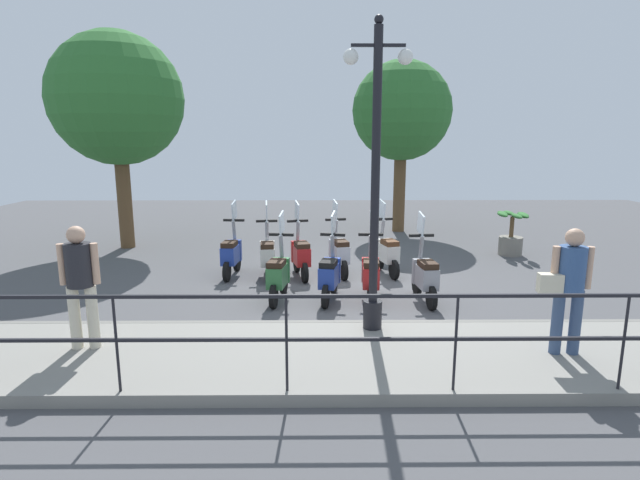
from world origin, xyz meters
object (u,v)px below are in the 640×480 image
at_px(scooter_far_1, 339,252).
at_px(scooter_near_3, 279,274).
at_px(lamp_post_near, 375,199).
at_px(tree_distant, 402,112).
at_px(scooter_near_1, 371,274).
at_px(scooter_far_0, 387,252).
at_px(scooter_far_3, 267,254).
at_px(potted_palm, 511,237).
at_px(pedestrian_distant, 80,278).
at_px(scooter_far_4, 232,253).
at_px(tree_large, 117,100).
at_px(scooter_near_0, 425,275).
at_px(pedestrian_with_bag, 569,282).
at_px(scooter_near_2, 330,274).
at_px(scooter_far_2, 301,254).

bearing_deg(scooter_far_1, scooter_near_3, 133.85).
height_order(lamp_post_near, scooter_near_3, lamp_post_near).
distance_m(tree_distant, scooter_near_1, 7.62).
height_order(scooter_far_0, scooter_far_3, same).
height_order(potted_palm, scooter_far_0, scooter_far_0).
relative_size(pedestrian_distant, scooter_far_3, 1.03).
relative_size(scooter_near_3, scooter_far_4, 1.00).
distance_m(tree_large, scooter_near_0, 8.82).
bearing_deg(pedestrian_with_bag, scooter_far_3, 49.06).
bearing_deg(scooter_far_1, scooter_near_2, 159.71).
distance_m(lamp_post_near, scooter_near_2, 2.32).
distance_m(potted_palm, scooter_near_0, 4.60).
xyz_separation_m(potted_palm, scooter_far_0, (-1.77, 3.28, 0.04)).
height_order(potted_palm, scooter_far_3, scooter_far_3).
distance_m(lamp_post_near, pedestrian_with_bag, 2.61).
xyz_separation_m(pedestrian_with_bag, scooter_near_1, (2.55, 2.13, -0.60)).
relative_size(lamp_post_near, scooter_near_3, 2.71).
height_order(pedestrian_with_bag, scooter_far_2, pedestrian_with_bag).
height_order(lamp_post_near, scooter_near_1, lamp_post_near).
bearing_deg(scooter_far_1, pedestrian_with_bag, -161.02).
height_order(pedestrian_with_bag, tree_distant, tree_distant).
bearing_deg(scooter_far_3, scooter_far_0, -90.57).
height_order(pedestrian_distant, potted_palm, pedestrian_distant).
height_order(scooter_near_2, scooter_near_3, same).
height_order(scooter_near_1, scooter_near_2, same).
relative_size(pedestrian_with_bag, scooter_near_0, 1.03).
bearing_deg(tree_large, scooter_far_4, -131.64).
distance_m(tree_large, scooter_far_1, 6.90).
relative_size(scooter_near_2, scooter_far_4, 1.00).
distance_m(pedestrian_distant, tree_large, 7.56).
bearing_deg(pedestrian_distant, lamp_post_near, 94.77).
distance_m(scooter_near_2, scooter_far_1, 1.72).
height_order(pedestrian_with_bag, scooter_far_4, pedestrian_with_bag).
bearing_deg(scooter_near_1, tree_large, 57.07).
relative_size(scooter_near_0, scooter_far_2, 1.00).
bearing_deg(scooter_near_3, lamp_post_near, -131.01).
xyz_separation_m(lamp_post_near, tree_large, (6.14, 5.74, 1.75)).
bearing_deg(scooter_far_3, tree_distant, -39.52).
bearing_deg(potted_palm, scooter_near_2, 127.75).
relative_size(pedestrian_with_bag, scooter_far_3, 1.03).
height_order(lamp_post_near, tree_large, tree_large).
bearing_deg(scooter_far_0, scooter_far_4, 77.82).
distance_m(potted_palm, scooter_near_2, 5.72).
height_order(pedestrian_distant, scooter_far_2, pedestrian_distant).
relative_size(pedestrian_distant, tree_large, 0.29).
xyz_separation_m(lamp_post_near, scooter_far_4, (3.29, 2.54, -1.51)).
relative_size(tree_distant, scooter_near_2, 3.30).
xyz_separation_m(tree_large, potted_palm, (-0.97, -9.70, -3.30)).
xyz_separation_m(pedestrian_with_bag, scooter_near_2, (2.56, 2.84, -0.60)).
bearing_deg(scooter_far_2, lamp_post_near, -174.01).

